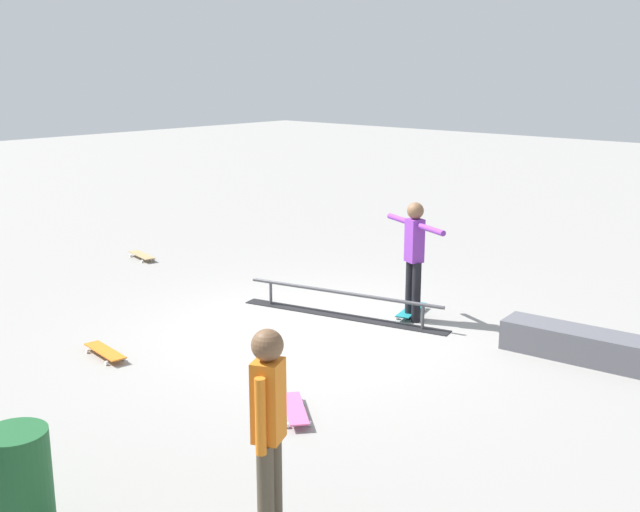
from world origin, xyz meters
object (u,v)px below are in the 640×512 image
object	(u,v)px
grind_rail	(343,306)
skateboard_main	(411,310)
bystander_orange_shirt	(269,427)
loose_skateboard_orange	(105,351)
loose_skateboard_pink	(295,409)
skater_main	(414,253)
trash_bin	(19,484)
skate_ledge	(577,344)
loose_skateboard_natural	(142,255)

from	to	relation	value
grind_rail	skateboard_main	size ratio (longest dim) A/B	3.88
skateboard_main	bystander_orange_shirt	distance (m)	5.95
bystander_orange_shirt	grind_rail	bearing A→B (deg)	-169.70
loose_skateboard_orange	skateboard_main	bearing A→B (deg)	-107.90
grind_rail	loose_skateboard_pink	distance (m)	3.35
skater_main	trash_bin	distance (m)	6.42
grind_rail	skate_ledge	xyz separation A→B (m)	(-3.25, -0.68, 0.02)
skateboard_main	loose_skateboard_pink	bearing A→B (deg)	-179.16
skateboard_main	loose_skateboard_orange	size ratio (longest dim) A/B	1.01
loose_skateboard_natural	loose_skateboard_pink	xyz separation A→B (m)	(-6.83, 2.95, 0.00)
loose_skateboard_pink	trash_bin	bearing A→B (deg)	-53.02
skater_main	loose_skateboard_orange	bearing A→B (deg)	83.89
skateboard_main	loose_skateboard_natural	distance (m)	5.80
bystander_orange_shirt	loose_skateboard_natural	world-z (taller)	bystander_orange_shirt
skater_main	skateboard_main	distance (m)	0.95
skate_ledge	bystander_orange_shirt	xyz separation A→B (m)	(0.07, 5.28, 0.79)
grind_rail	loose_skateboard_pink	world-z (taller)	grind_rail
loose_skateboard_orange	loose_skateboard_pink	world-z (taller)	same
skater_main	loose_skateboard_pink	world-z (taller)	skater_main
skater_main	loose_skateboard_natural	distance (m)	6.00
skate_ledge	bystander_orange_shirt	world-z (taller)	bystander_orange_shirt
skateboard_main	loose_skateboard_orange	bearing A→B (deg)	138.91
loose_skateboard_pink	skate_ledge	bearing A→B (deg)	106.02
loose_skateboard_natural	trash_bin	bearing A→B (deg)	151.26
skate_ledge	loose_skateboard_pink	world-z (taller)	skate_ledge
skateboard_main	loose_skateboard_orange	xyz separation A→B (m)	(1.87, 3.95, 0.00)
grind_rail	loose_skateboard_pink	bearing A→B (deg)	107.79
skater_main	loose_skateboard_orange	world-z (taller)	skater_main
skater_main	loose_skateboard_natural	world-z (taller)	skater_main
grind_rail	trash_bin	world-z (taller)	trash_bin
grind_rail	bystander_orange_shirt	bearing A→B (deg)	110.74
bystander_orange_shirt	loose_skateboard_orange	bearing A→B (deg)	-131.89
skateboard_main	loose_skateboard_pink	size ratio (longest dim) A/B	1.10
trash_bin	skater_main	bearing A→B (deg)	-82.65
bystander_orange_shirt	trash_bin	bearing A→B (deg)	-76.21
trash_bin	loose_skateboard_natural	bearing A→B (deg)	-41.25
grind_rail	loose_skateboard_natural	bearing A→B (deg)	-15.08
bystander_orange_shirt	loose_skateboard_natural	xyz separation A→B (m)	(8.25, -4.71, -0.91)
skate_ledge	loose_skateboard_orange	xyz separation A→B (m)	(4.43, 3.91, -0.12)
loose_skateboard_orange	loose_skateboard_pink	xyz separation A→B (m)	(-2.94, -0.38, 0.00)
loose_skateboard_pink	trash_bin	distance (m)	2.97
skater_main	trash_bin	world-z (taller)	skater_main
skate_ledge	trash_bin	world-z (taller)	trash_bin
skateboard_main	loose_skateboard_pink	world-z (taller)	same
loose_skateboard_orange	loose_skateboard_pink	bearing A→B (deg)	-165.23
bystander_orange_shirt	trash_bin	world-z (taller)	bystander_orange_shirt
grind_rail	skater_main	xyz separation A→B (m)	(-0.84, -0.54, 0.83)
skater_main	bystander_orange_shirt	bearing A→B (deg)	136.52
bystander_orange_shirt	loose_skateboard_orange	size ratio (longest dim) A/B	2.12
skate_ledge	trash_bin	bearing A→B (deg)	76.23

